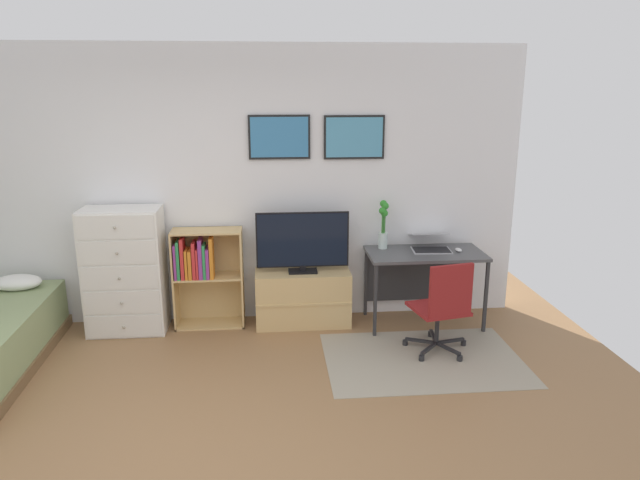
{
  "coord_description": "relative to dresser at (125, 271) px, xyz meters",
  "views": [
    {
      "loc": [
        0.55,
        -3.31,
        2.32
      ],
      "look_at": [
        0.98,
        1.5,
        1.04
      ],
      "focal_mm": 32.99,
      "sensor_mm": 36.0,
      "label": 1
    }
  ],
  "objects": [
    {
      "name": "ground_plane",
      "position": [
        0.82,
        -2.15,
        -0.6
      ],
      "size": [
        7.2,
        7.2,
        0.0
      ],
      "primitive_type": "plane",
      "color": "#936B44"
    },
    {
      "name": "wall_back_with_posters",
      "position": [
        0.83,
        0.27,
        0.75
      ],
      "size": [
        6.12,
        0.09,
        2.7
      ],
      "color": "white",
      "rests_on": "ground_plane"
    },
    {
      "name": "area_rug",
      "position": [
        2.69,
        -0.88,
        -0.6
      ],
      "size": [
        1.7,
        1.2,
        0.01
      ],
      "primitive_type": "cube",
      "color": "#9E937F",
      "rests_on": "ground_plane"
    },
    {
      "name": "dresser",
      "position": [
        0.0,
        0.0,
        0.0
      ],
      "size": [
        0.73,
        0.46,
        1.21
      ],
      "color": "white",
      "rests_on": "ground_plane"
    },
    {
      "name": "bookshelf",
      "position": [
        0.72,
        0.06,
        -0.03
      ],
      "size": [
        0.67,
        0.3,
        0.97
      ],
      "color": "tan",
      "rests_on": "ground_plane"
    },
    {
      "name": "tv_stand",
      "position": [
        1.69,
        0.02,
        -0.33
      ],
      "size": [
        0.93,
        0.41,
        0.54
      ],
      "color": "tan",
      "rests_on": "ground_plane"
    },
    {
      "name": "television",
      "position": [
        1.69,
        -0.01,
        0.24
      ],
      "size": [
        0.89,
        0.16,
        0.6
      ],
      "color": "black",
      "rests_on": "tv_stand"
    },
    {
      "name": "desk",
      "position": [
        2.89,
        -0.0,
        -0.0
      ],
      "size": [
        1.13,
        0.6,
        0.74
      ],
      "color": "#4C4C4F",
      "rests_on": "ground_plane"
    },
    {
      "name": "office_chair",
      "position": [
        2.87,
        -0.79,
        -0.15
      ],
      "size": [
        0.58,
        0.57,
        0.86
      ],
      "rotation": [
        0.0,
        0.0,
        0.21
      ],
      "color": "#232326",
      "rests_on": "ground_plane"
    },
    {
      "name": "laptop",
      "position": [
        2.96,
        0.03,
        0.2
      ],
      "size": [
        0.4,
        0.43,
        0.16
      ],
      "rotation": [
        0.0,
        0.0,
        -0.07
      ],
      "color": "#B7B7BC",
      "rests_on": "desk"
    },
    {
      "name": "computer_mouse",
      "position": [
        3.21,
        -0.09,
        0.15
      ],
      "size": [
        0.06,
        0.1,
        0.03
      ],
      "primitive_type": "ellipsoid",
      "color": "silver",
      "rests_on": "desk"
    },
    {
      "name": "bamboo_vase",
      "position": [
        2.5,
        0.09,
        0.4
      ],
      "size": [
        0.1,
        0.11,
        0.48
      ],
      "color": "silver",
      "rests_on": "desk"
    }
  ]
}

